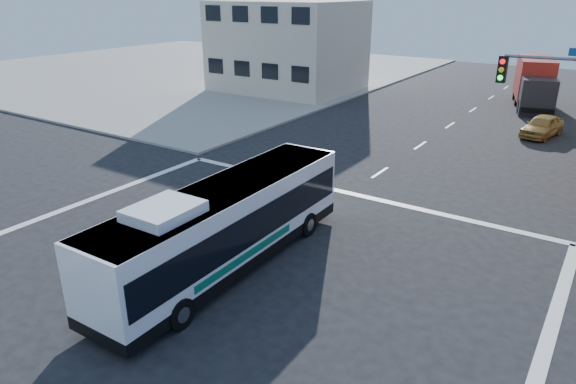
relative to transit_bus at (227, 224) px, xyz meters
The scene contains 6 objects.
ground 1.97m from the transit_bus, 70.78° to the right, with size 120.00×120.00×0.00m, color black.
sidewalk_nw 48.46m from the transit_bus, 135.61° to the left, with size 50.00×50.00×0.15m, color gray.
building_west 33.40m from the transit_bus, 119.95° to the left, with size 12.06×10.06×8.00m.
transit_bus is the anchor object (origin of this frame).
box_truck 33.85m from the transit_bus, 83.18° to the left, with size 4.42×8.75×3.79m.
parked_car 25.06m from the transit_bus, 75.66° to the left, with size 1.63×4.05×1.38m, color #BA8D3D.
Camera 1 is at (9.92, -10.77, 8.93)m, focal length 32.00 mm.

